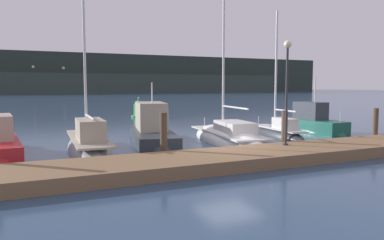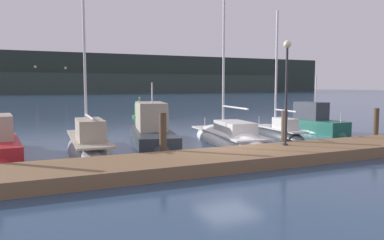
{
  "view_description": "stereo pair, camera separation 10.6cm",
  "coord_description": "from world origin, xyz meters",
  "px_view_note": "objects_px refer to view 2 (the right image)",
  "views": [
    {
      "loc": [
        -7.9,
        -13.64,
        2.97
      ],
      "look_at": [
        0.0,
        3.75,
        1.2
      ],
      "focal_mm": 35.0,
      "sensor_mm": 36.0,
      "label": 1
    },
    {
      "loc": [
        -7.8,
        -13.69,
        2.97
      ],
      "look_at": [
        0.0,
        3.75,
        1.2
      ],
      "focal_mm": 35.0,
      "sensor_mm": 36.0,
      "label": 2
    }
  ],
  "objects_px": {
    "sailboat_berth_2": "(89,148)",
    "channel_buoy": "(140,110)",
    "motorboat_berth_3": "(152,136)",
    "dock_lamppost": "(287,76)",
    "sailboat_berth_4": "(228,140)",
    "sailboat_berth_5": "(279,136)",
    "motorboat_berth_6": "(315,128)"
  },
  "relations": [
    {
      "from": "sailboat_berth_4",
      "to": "motorboat_berth_6",
      "type": "bearing_deg",
      "value": 7.48
    },
    {
      "from": "sailboat_berth_5",
      "to": "channel_buoy",
      "type": "xyz_separation_m",
      "value": [
        -3.15,
        16.94,
        0.56
      ]
    },
    {
      "from": "sailboat_berth_4",
      "to": "motorboat_berth_6",
      "type": "distance_m",
      "value": 6.77
    },
    {
      "from": "motorboat_berth_6",
      "to": "motorboat_berth_3",
      "type": "bearing_deg",
      "value": 176.81
    },
    {
      "from": "sailboat_berth_4",
      "to": "motorboat_berth_3",
      "type": "bearing_deg",
      "value": 158.45
    },
    {
      "from": "motorboat_berth_6",
      "to": "sailboat_berth_5",
      "type": "bearing_deg",
      "value": -163.3
    },
    {
      "from": "dock_lamppost",
      "to": "channel_buoy",
      "type": "bearing_deg",
      "value": 90.56
    },
    {
      "from": "sailboat_berth_4",
      "to": "motorboat_berth_6",
      "type": "xyz_separation_m",
      "value": [
        6.71,
        0.88,
        0.24
      ]
    },
    {
      "from": "sailboat_berth_2",
      "to": "sailboat_berth_5",
      "type": "xyz_separation_m",
      "value": [
        10.39,
        -0.14,
        -0.03
      ]
    },
    {
      "from": "sailboat_berth_2",
      "to": "motorboat_berth_3",
      "type": "bearing_deg",
      "value": 23.1
    },
    {
      "from": "sailboat_berth_4",
      "to": "dock_lamppost",
      "type": "bearing_deg",
      "value": -86.78
    },
    {
      "from": "sailboat_berth_4",
      "to": "channel_buoy",
      "type": "relative_size",
      "value": 5.3
    },
    {
      "from": "channel_buoy",
      "to": "motorboat_berth_6",
      "type": "bearing_deg",
      "value": -67.21
    },
    {
      "from": "sailboat_berth_2",
      "to": "sailboat_berth_5",
      "type": "relative_size",
      "value": 1.17
    },
    {
      "from": "sailboat_berth_2",
      "to": "motorboat_berth_6",
      "type": "relative_size",
      "value": 1.96
    },
    {
      "from": "channel_buoy",
      "to": "sailboat_berth_2",
      "type": "bearing_deg",
      "value": -113.35
    },
    {
      "from": "sailboat_berth_2",
      "to": "sailboat_berth_4",
      "type": "relative_size",
      "value": 0.91
    },
    {
      "from": "dock_lamppost",
      "to": "sailboat_berth_4",
      "type": "bearing_deg",
      "value": 93.22
    },
    {
      "from": "motorboat_berth_3",
      "to": "motorboat_berth_6",
      "type": "xyz_separation_m",
      "value": [
        10.42,
        -0.58,
        -0.0
      ]
    },
    {
      "from": "motorboat_berth_6",
      "to": "channel_buoy",
      "type": "bearing_deg",
      "value": 112.79
    },
    {
      "from": "sailboat_berth_2",
      "to": "channel_buoy",
      "type": "distance_m",
      "value": 18.3
    },
    {
      "from": "sailboat_berth_4",
      "to": "channel_buoy",
      "type": "xyz_separation_m",
      "value": [
        0.04,
        16.76,
        0.6
      ]
    },
    {
      "from": "motorboat_berth_3",
      "to": "sailboat_berth_4",
      "type": "height_order",
      "value": "sailboat_berth_4"
    },
    {
      "from": "sailboat_berth_5",
      "to": "motorboat_berth_3",
      "type": "bearing_deg",
      "value": 166.62
    },
    {
      "from": "sailboat_berth_2",
      "to": "dock_lamppost",
      "type": "bearing_deg",
      "value": -30.58
    },
    {
      "from": "motorboat_berth_6",
      "to": "sailboat_berth_2",
      "type": "bearing_deg",
      "value": -176.25
    },
    {
      "from": "sailboat_berth_5",
      "to": "dock_lamppost",
      "type": "xyz_separation_m",
      "value": [
        -2.94,
        -4.26,
        3.21
      ]
    },
    {
      "from": "sailboat_berth_5",
      "to": "motorboat_berth_6",
      "type": "distance_m",
      "value": 3.68
    },
    {
      "from": "sailboat_berth_2",
      "to": "motorboat_berth_3",
      "type": "distance_m",
      "value": 3.81
    },
    {
      "from": "sailboat_berth_2",
      "to": "sailboat_berth_5",
      "type": "bearing_deg",
      "value": -0.8
    },
    {
      "from": "motorboat_berth_3",
      "to": "dock_lamppost",
      "type": "relative_size",
      "value": 1.57
    },
    {
      "from": "sailboat_berth_5",
      "to": "channel_buoy",
      "type": "bearing_deg",
      "value": 100.53
    }
  ]
}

